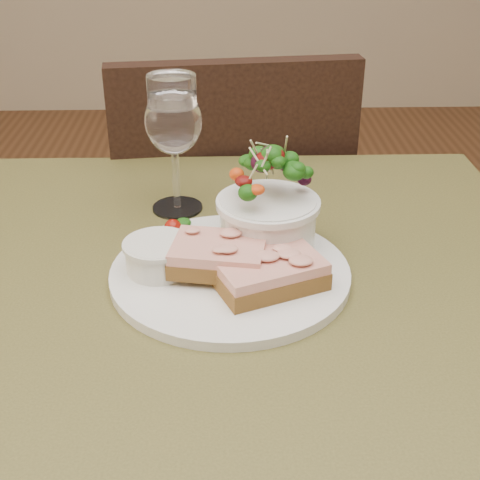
{
  "coord_description": "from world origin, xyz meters",
  "views": [
    {
      "loc": [
        -0.0,
        -0.64,
        1.16
      ],
      "look_at": [
        0.01,
        0.0,
        0.81
      ],
      "focal_mm": 50.0,
      "sensor_mm": 36.0,
      "label": 1
    }
  ],
  "objects_px": {
    "cafe_table": "(229,358)",
    "dinner_plate": "(230,273)",
    "wine_glass": "(173,125)",
    "chair_far": "(226,312)",
    "ramekin": "(158,255)",
    "sandwich_back": "(219,255)",
    "sandwich_front": "(267,270)",
    "salad_bowl": "(268,201)"
  },
  "relations": [
    {
      "from": "cafe_table",
      "to": "wine_glass",
      "type": "distance_m",
      "value": 0.31
    },
    {
      "from": "ramekin",
      "to": "salad_bowl",
      "type": "relative_size",
      "value": 0.58
    },
    {
      "from": "sandwich_front",
      "to": "sandwich_back",
      "type": "distance_m",
      "value": 0.06
    },
    {
      "from": "dinner_plate",
      "to": "sandwich_front",
      "type": "xyz_separation_m",
      "value": [
        0.04,
        -0.03,
        0.02
      ]
    },
    {
      "from": "cafe_table",
      "to": "wine_glass",
      "type": "xyz_separation_m",
      "value": [
        -0.07,
        0.2,
        0.22
      ]
    },
    {
      "from": "dinner_plate",
      "to": "salad_bowl",
      "type": "distance_m",
      "value": 0.1
    },
    {
      "from": "cafe_table",
      "to": "ramekin",
      "type": "distance_m",
      "value": 0.16
    },
    {
      "from": "chair_far",
      "to": "dinner_plate",
      "type": "bearing_deg",
      "value": 83.92
    },
    {
      "from": "cafe_table",
      "to": "sandwich_front",
      "type": "height_order",
      "value": "sandwich_front"
    },
    {
      "from": "ramekin",
      "to": "wine_glass",
      "type": "bearing_deg",
      "value": 86.58
    },
    {
      "from": "cafe_table",
      "to": "chair_far",
      "type": "distance_m",
      "value": 0.7
    },
    {
      "from": "dinner_plate",
      "to": "sandwich_back",
      "type": "distance_m",
      "value": 0.03
    },
    {
      "from": "ramekin",
      "to": "dinner_plate",
      "type": "bearing_deg",
      "value": -0.95
    },
    {
      "from": "sandwich_front",
      "to": "salad_bowl",
      "type": "xyz_separation_m",
      "value": [
        0.01,
        0.09,
        0.04
      ]
    },
    {
      "from": "salad_bowl",
      "to": "dinner_plate",
      "type": "bearing_deg",
      "value": -129.14
    },
    {
      "from": "dinner_plate",
      "to": "sandwich_front",
      "type": "distance_m",
      "value": 0.06
    },
    {
      "from": "ramekin",
      "to": "cafe_table",
      "type": "bearing_deg",
      "value": -15.41
    },
    {
      "from": "salad_bowl",
      "to": "sandwich_back",
      "type": "bearing_deg",
      "value": -132.46
    },
    {
      "from": "cafe_table",
      "to": "sandwich_front",
      "type": "xyz_separation_m",
      "value": [
        0.04,
        -0.01,
        0.13
      ]
    },
    {
      "from": "wine_glass",
      "to": "dinner_plate",
      "type": "bearing_deg",
      "value": -68.85
    },
    {
      "from": "chair_far",
      "to": "ramekin",
      "type": "distance_m",
      "value": 0.76
    },
    {
      "from": "chair_far",
      "to": "ramekin",
      "type": "xyz_separation_m",
      "value": [
        -0.08,
        -0.58,
        0.49
      ]
    },
    {
      "from": "dinner_plate",
      "to": "salad_bowl",
      "type": "height_order",
      "value": "salad_bowl"
    },
    {
      "from": "ramekin",
      "to": "chair_far",
      "type": "bearing_deg",
      "value": 82.35
    },
    {
      "from": "salad_bowl",
      "to": "wine_glass",
      "type": "distance_m",
      "value": 0.18
    },
    {
      "from": "ramekin",
      "to": "salad_bowl",
      "type": "bearing_deg",
      "value": 23.52
    },
    {
      "from": "sandwich_front",
      "to": "sandwich_back",
      "type": "height_order",
      "value": "sandwich_back"
    },
    {
      "from": "sandwich_front",
      "to": "sandwich_back",
      "type": "xyz_separation_m",
      "value": [
        -0.05,
        0.02,
        0.01
      ]
    },
    {
      "from": "cafe_table",
      "to": "dinner_plate",
      "type": "xyz_separation_m",
      "value": [
        0.0,
        0.02,
        0.11
      ]
    },
    {
      "from": "cafe_table",
      "to": "sandwich_back",
      "type": "distance_m",
      "value": 0.14
    },
    {
      "from": "sandwich_front",
      "to": "sandwich_back",
      "type": "bearing_deg",
      "value": 134.29
    },
    {
      "from": "wine_glass",
      "to": "cafe_table",
      "type": "bearing_deg",
      "value": -71.43
    },
    {
      "from": "sandwich_back",
      "to": "salad_bowl",
      "type": "relative_size",
      "value": 0.92
    },
    {
      "from": "dinner_plate",
      "to": "sandwich_back",
      "type": "xyz_separation_m",
      "value": [
        -0.01,
        -0.01,
        0.03
      ]
    },
    {
      "from": "chair_far",
      "to": "salad_bowl",
      "type": "bearing_deg",
      "value": 89.04
    },
    {
      "from": "ramekin",
      "to": "wine_glass",
      "type": "distance_m",
      "value": 0.2
    },
    {
      "from": "sandwich_front",
      "to": "wine_glass",
      "type": "distance_m",
      "value": 0.26
    },
    {
      "from": "chair_far",
      "to": "ramekin",
      "type": "bearing_deg",
      "value": 75.88
    },
    {
      "from": "chair_far",
      "to": "salad_bowl",
      "type": "relative_size",
      "value": 7.09
    },
    {
      "from": "dinner_plate",
      "to": "sandwich_back",
      "type": "bearing_deg",
      "value": -149.07
    },
    {
      "from": "dinner_plate",
      "to": "wine_glass",
      "type": "height_order",
      "value": "wine_glass"
    },
    {
      "from": "cafe_table",
      "to": "wine_glass",
      "type": "bearing_deg",
      "value": 108.57
    }
  ]
}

